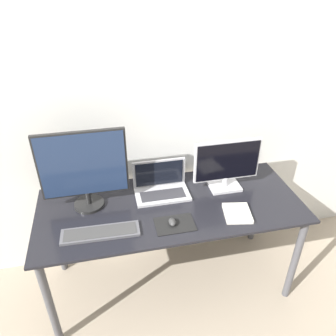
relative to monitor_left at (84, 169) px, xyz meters
name	(u,v)px	position (x,y,z in m)	size (l,w,h in m)	color
ground_plane	(182,322)	(0.52, -0.47, -1.03)	(12.00, 12.00, 0.00)	gray
wall_back	(157,109)	(0.52, 0.32, 0.22)	(7.00, 0.05, 2.50)	silver
desk	(171,216)	(0.52, -0.11, -0.38)	(1.73, 0.72, 0.75)	black
monitor_left	(84,169)	(0.00, 0.00, 0.00)	(0.54, 0.19, 0.53)	black
monitor_right	(227,164)	(0.94, 0.00, -0.09)	(0.46, 0.15, 0.37)	silver
laptop	(161,186)	(0.49, 0.04, -0.23)	(0.37, 0.22, 0.22)	#ADADB2
keyboard	(101,233)	(0.06, -0.29, -0.27)	(0.46, 0.14, 0.02)	#4C4C51
mousepad	(175,224)	(0.50, -0.30, -0.28)	(0.24, 0.16, 0.00)	black
mouse	(172,222)	(0.49, -0.30, -0.26)	(0.04, 0.07, 0.03)	#333333
book	(237,213)	(0.91, -0.30, -0.27)	(0.19, 0.21, 0.02)	silver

